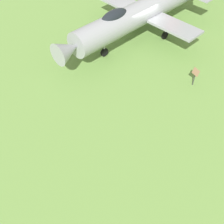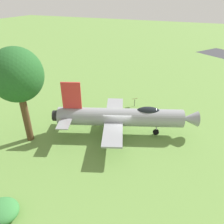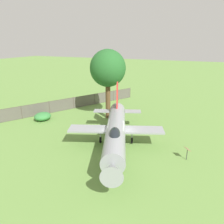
% 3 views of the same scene
% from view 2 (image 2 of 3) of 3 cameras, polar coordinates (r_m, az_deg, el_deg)
% --- Properties ---
extents(ground_plane, '(200.00, 200.00, 0.00)m').
position_cam_2_polar(ground_plane, '(22.14, 2.04, -5.65)').
color(ground_plane, '#668E42').
extents(display_jet, '(9.03, 13.50, 5.43)m').
position_cam_2_polar(display_jet, '(21.10, 3.16, -1.27)').
color(display_jet, gray).
rests_on(display_jet, ground_plane).
extents(shade_tree, '(4.48, 4.37, 8.82)m').
position_cam_2_polar(shade_tree, '(20.02, -23.56, 8.64)').
color(shade_tree, brown).
rests_on(shade_tree, ground_plane).
extents(shrub_near_fence, '(2.01, 2.21, 1.01)m').
position_cam_2_polar(shrub_near_fence, '(16.50, -26.90, -22.12)').
color(shrub_near_fence, '#387F3D').
rests_on(shrub_near_fence, ground_plane).
extents(info_plaque, '(0.68, 0.72, 1.14)m').
position_cam_2_polar(info_plaque, '(27.11, 5.95, 3.15)').
color(info_plaque, '#333333').
rests_on(info_plaque, ground_plane).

